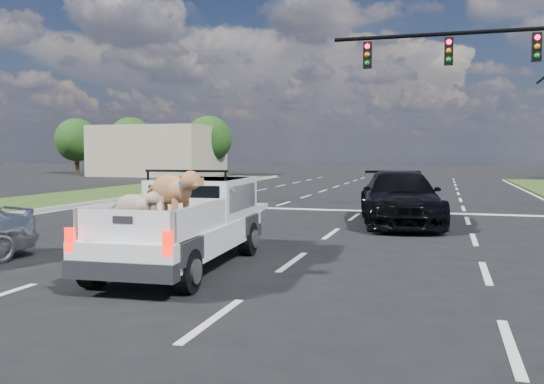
% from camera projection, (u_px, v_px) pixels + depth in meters
% --- Properties ---
extents(ground, '(160.00, 160.00, 0.00)m').
position_uv_depth(ground, '(208.00, 257.00, 11.58)').
color(ground, black).
rests_on(ground, ground).
extents(road_markings, '(17.75, 60.00, 0.01)m').
position_uv_depth(road_markings, '(291.00, 220.00, 17.85)').
color(road_markings, silver).
rests_on(road_markings, ground).
extents(curb_left, '(0.15, 60.00, 0.14)m').
position_uv_depth(curb_left, '(34.00, 211.00, 19.89)').
color(curb_left, '#A49E96').
rests_on(curb_left, ground).
extents(traffic_signal, '(9.11, 0.31, 7.00)m').
position_uv_depth(traffic_signal, '(529.00, 74.00, 19.23)').
color(traffic_signal, black).
rests_on(traffic_signal, ground).
extents(building_left, '(10.00, 8.00, 4.40)m').
position_uv_depth(building_left, '(159.00, 151.00, 51.55)').
color(building_left, tan).
rests_on(building_left, ground).
extents(tree_far_a, '(4.20, 4.20, 5.40)m').
position_uv_depth(tree_far_a, '(76.00, 140.00, 56.24)').
color(tree_far_a, '#332114').
rests_on(tree_far_a, ground).
extents(tree_far_b, '(4.20, 4.20, 5.40)m').
position_uv_depth(tree_far_b, '(131.00, 140.00, 54.53)').
color(tree_far_b, '#332114').
rests_on(tree_far_b, ground).
extents(tree_far_c, '(4.20, 4.20, 5.40)m').
position_uv_depth(tree_far_c, '(209.00, 139.00, 52.24)').
color(tree_far_c, '#332114').
rests_on(tree_far_c, ground).
extents(pickup_truck, '(2.02, 4.88, 1.79)m').
position_uv_depth(pickup_truck, '(186.00, 221.00, 10.58)').
color(pickup_truck, black).
rests_on(pickup_truck, ground).
extents(black_coupe, '(3.04, 5.63, 1.55)m').
position_uv_depth(black_coupe, '(400.00, 198.00, 16.84)').
color(black_coupe, black).
rests_on(black_coupe, ground).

